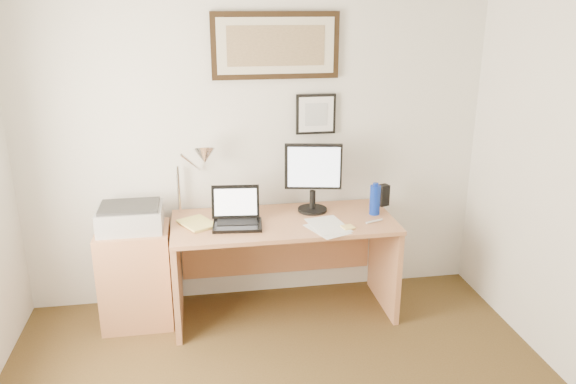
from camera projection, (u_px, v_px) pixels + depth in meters
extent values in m
cube|color=silver|center=(256.00, 142.00, 4.21)|extent=(3.50, 0.02, 2.50)
cube|color=#B1714A|center=(137.00, 276.00, 4.05)|extent=(0.50, 0.40, 0.73)
cylinder|color=#0C2AA1|center=(375.00, 200.00, 4.13)|extent=(0.08, 0.08, 0.22)
cylinder|color=#0C2AA1|center=(376.00, 184.00, 4.09)|extent=(0.04, 0.04, 0.02)
cube|color=black|center=(383.00, 195.00, 4.32)|extent=(0.09, 0.09, 0.17)
cube|color=white|center=(327.00, 229.00, 3.88)|extent=(0.31, 0.36, 0.00)
cube|color=white|center=(328.00, 225.00, 3.95)|extent=(0.29, 0.37, 0.00)
cube|color=#FFDD78|center=(348.00, 227.00, 3.90)|extent=(0.10, 0.10, 0.01)
cylinder|color=white|center=(374.00, 221.00, 4.01)|extent=(0.14, 0.06, 0.02)
imported|color=#ECDA6F|center=(185.00, 227.00, 3.90)|extent=(0.30, 0.33, 0.02)
cube|color=#B1714A|center=(284.00, 222.00, 4.05)|extent=(1.60, 0.70, 0.03)
cube|color=#B1714A|center=(177.00, 277.00, 4.05)|extent=(0.04, 0.65, 0.72)
cube|color=#B1714A|center=(384.00, 262.00, 4.29)|extent=(0.04, 0.65, 0.72)
cube|color=#B1714A|center=(277.00, 240.00, 4.45)|extent=(1.50, 0.03, 0.55)
cube|color=black|center=(237.00, 225.00, 3.92)|extent=(0.36, 0.27, 0.02)
cube|color=black|center=(237.00, 222.00, 3.95)|extent=(0.29, 0.16, 0.00)
cube|color=black|center=(235.00, 202.00, 4.01)|extent=(0.35, 0.11, 0.23)
cube|color=white|center=(236.00, 202.00, 4.00)|extent=(0.30, 0.08, 0.18)
cylinder|color=black|center=(312.00, 210.00, 4.23)|extent=(0.22, 0.22, 0.02)
cylinder|color=black|center=(313.00, 200.00, 4.20)|extent=(0.04, 0.04, 0.14)
cube|color=black|center=(313.00, 167.00, 4.11)|extent=(0.42, 0.11, 0.34)
cube|color=white|center=(314.00, 167.00, 4.09)|extent=(0.37, 0.07, 0.30)
cube|color=#A6A5A8|center=(130.00, 218.00, 3.92)|extent=(0.44, 0.34, 0.16)
cube|color=#2C2C2C|center=(129.00, 206.00, 3.89)|extent=(0.40, 0.30, 0.02)
cylinder|color=silver|center=(179.00, 189.00, 4.14)|extent=(0.02, 0.02, 0.36)
cylinder|color=silver|center=(191.00, 162.00, 4.03)|extent=(0.15, 0.23, 0.19)
cone|color=silver|center=(205.00, 156.00, 3.97)|extent=(0.16, 0.18, 0.15)
cube|color=black|center=(276.00, 46.00, 3.98)|extent=(0.92, 0.03, 0.47)
cube|color=beige|center=(276.00, 46.00, 3.97)|extent=(0.84, 0.01, 0.39)
cube|color=#7A6346|center=(276.00, 46.00, 3.96)|extent=(0.70, 0.00, 0.28)
cube|color=black|center=(316.00, 114.00, 4.19)|extent=(0.30, 0.02, 0.30)
cube|color=white|center=(316.00, 114.00, 4.18)|extent=(0.26, 0.00, 0.26)
cube|color=#ABAFB4|center=(316.00, 115.00, 4.17)|extent=(0.17, 0.00, 0.17)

